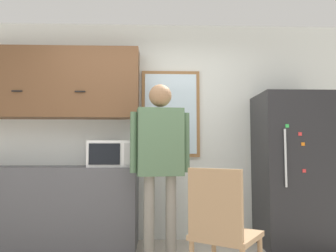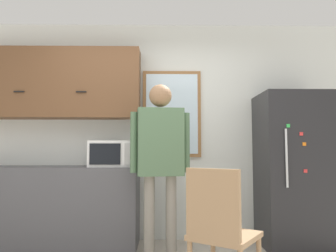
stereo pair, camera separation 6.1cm
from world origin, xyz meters
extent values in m
cube|color=silver|center=(0.00, 1.81, 1.35)|extent=(6.00, 0.06, 2.70)
cube|color=#4C4C51|center=(-1.17, 1.47, 0.45)|extent=(2.06, 0.62, 0.91)
cube|color=brown|center=(-1.17, 1.63, 1.90)|extent=(2.06, 0.30, 0.85)
cube|color=black|center=(-1.53, 1.47, 1.77)|extent=(0.12, 0.01, 0.01)
cube|color=black|center=(-0.81, 1.47, 1.77)|extent=(0.12, 0.01, 0.01)
cube|color=white|center=(-0.43, 1.42, 1.05)|extent=(0.47, 0.39, 0.29)
cube|color=black|center=(-0.48, 1.21, 1.05)|extent=(0.33, 0.01, 0.23)
cube|color=#B2B2B2|center=(-0.23, 1.22, 1.05)|extent=(0.07, 0.01, 0.23)
cylinder|color=gray|center=(0.01, 1.03, 0.42)|extent=(0.11, 0.11, 0.83)
cylinder|color=gray|center=(0.23, 1.06, 0.42)|extent=(0.11, 0.11, 0.83)
cube|color=#4C6B4C|center=(0.12, 1.05, 1.18)|extent=(0.49, 0.28, 0.69)
sphere|color=#8C6647|center=(0.12, 1.05, 1.66)|extent=(0.24, 0.24, 0.24)
cylinder|color=#4C6B4C|center=(-0.15, 1.01, 1.17)|extent=(0.07, 0.07, 0.62)
cylinder|color=#4C6B4C|center=(0.39, 1.08, 1.17)|extent=(0.07, 0.07, 0.62)
cube|color=#232326|center=(1.65, 1.44, 0.87)|extent=(0.76, 0.66, 1.74)
cylinder|color=silver|center=(1.44, 1.09, 1.01)|extent=(0.02, 0.02, 0.61)
cube|color=orange|center=(1.63, 1.11, 1.16)|extent=(0.04, 0.01, 0.04)
cube|color=red|center=(1.61, 1.11, 1.26)|extent=(0.04, 0.01, 0.04)
cube|color=red|center=(1.64, 1.11, 0.87)|extent=(0.04, 0.01, 0.04)
cube|color=green|center=(1.47, 1.11, 1.35)|extent=(0.04, 0.01, 0.04)
cube|color=#997551|center=(0.63, 0.26, 0.43)|extent=(0.64, 0.64, 0.04)
cube|color=#997551|center=(0.51, 0.09, 0.70)|extent=(0.37, 0.27, 0.51)
cube|color=olive|center=(0.26, 1.77, 1.55)|extent=(0.73, 0.04, 1.08)
cube|color=silver|center=(0.26, 1.75, 1.55)|extent=(0.65, 0.01, 1.00)
camera|label=1|loc=(0.09, -2.31, 1.08)|focal=35.00mm
camera|label=2|loc=(0.15, -2.31, 1.08)|focal=35.00mm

